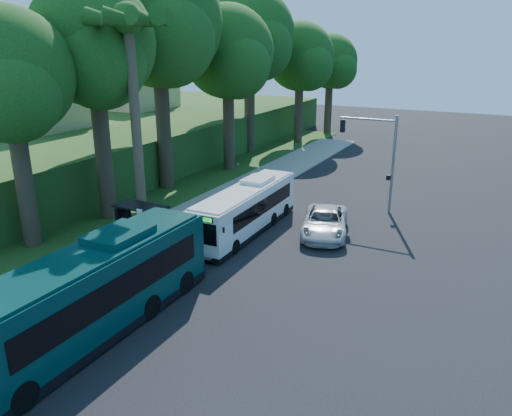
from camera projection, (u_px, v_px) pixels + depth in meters
The scene contains 19 objects.
ground at pixel (269, 249), 29.73m from camera, with size 140.00×140.00×0.00m, color black.
sidewalk at pixel (170, 228), 32.87m from camera, with size 4.50×70.00×0.12m, color gray.
red_curb at pixel (160, 257), 28.50m from camera, with size 0.25×30.00×0.13m, color maroon.
grass_verge at pixel (149, 197), 39.57m from camera, with size 8.00×70.00×0.06m, color #234719.
bus_shelter at pixel (140, 216), 29.89m from camera, with size 3.20×1.51×2.55m.
stop_sign_pole at pixel (141, 228), 27.19m from camera, with size 0.35×0.06×3.17m.
traffic_signal_pole at pixel (380, 151), 35.13m from camera, with size 4.10×0.30×7.00m.
palm_tree at pixel (129, 30), 28.11m from camera, with size 4.20×4.20×14.40m.
hillside_backdrop at pixel (109, 134), 53.10m from camera, with size 24.00×60.00×8.80m.
tree_0 at pixel (94, 51), 31.55m from camera, with size 8.40×8.00×15.70m.
tree_1 at pixel (159, 28), 38.24m from camera, with size 10.50×10.00×18.26m.
tree_2 at pixel (228, 57), 45.06m from camera, with size 8.82×8.40×15.12m.
tree_3 at pixel (250, 40), 52.20m from camera, with size 10.08×9.60×17.28m.
tree_4 at pixel (301, 60), 58.59m from camera, with size 8.40×8.00×14.14m.
tree_5 at pixel (331, 64), 65.16m from camera, with size 7.35×7.00×12.86m.
tree_6 at pixel (10, 81), 27.18m from camera, with size 7.56×7.20×13.74m.
white_bus at pixel (246, 209), 32.02m from camera, with size 2.50×10.80×3.21m.
teal_bus at pixel (88, 294), 20.36m from camera, with size 2.93×13.41×4.00m.
pickup at pixel (325, 222), 31.75m from camera, with size 2.74×5.95×1.65m, color beige.
Camera 1 is at (11.83, -24.76, 11.72)m, focal length 35.00 mm.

